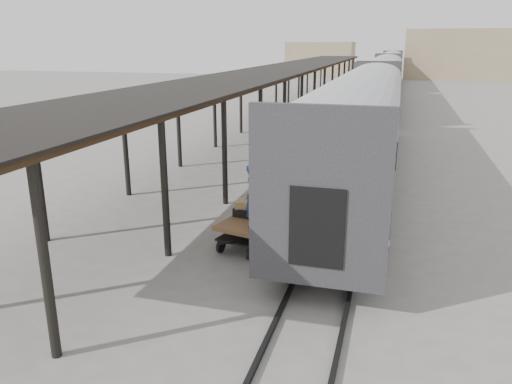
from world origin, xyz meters
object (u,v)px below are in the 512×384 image
Objects in this scene: pedestrian at (272,126)px; baggage_cart at (252,225)px; luggage_tug at (297,123)px; porter at (254,196)px.

baggage_cart is at bearing 83.97° from pedestrian.
luggage_tug is at bearing -125.06° from pedestrian.
pedestrian reaches higher than luggage_tug.
pedestrian is at bearing 19.63° from porter.
pedestrian is at bearing 115.90° from baggage_cart.
porter is at bearing -55.18° from baggage_cart.
baggage_cart is 1.32m from porter.
luggage_tug reaches higher than baggage_cart.
baggage_cart is 19.60m from luggage_tug.
pedestrian is at bearing -119.60° from luggage_tug.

